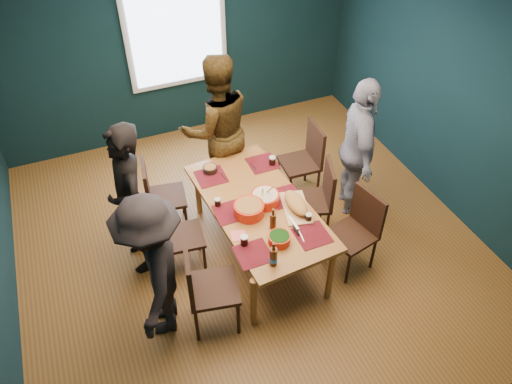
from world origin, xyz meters
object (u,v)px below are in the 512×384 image
(person_back, at_px, (217,129))
(bowl_herbs, at_px, (279,239))
(dining_table, at_px, (258,209))
(chair_left_mid, at_px, (174,232))
(person_near_left, at_px, (154,269))
(bowl_salad, at_px, (249,209))
(chair_left_near, at_px, (202,283))
(bowl_dumpling, at_px, (265,198))
(cutting_board, at_px, (296,204))
(person_right, at_px, (358,149))
(chair_left_far, at_px, (157,192))
(person_far_left, at_px, (131,201))
(chair_right_mid, at_px, (319,195))
(chair_right_far, at_px, (307,156))
(chair_right_near, at_px, (359,225))

(person_back, bearing_deg, bowl_herbs, 90.43)
(dining_table, xyz_separation_m, chair_left_mid, (-0.90, 0.12, -0.11))
(person_near_left, relative_size, bowl_salad, 5.16)
(bowl_salad, bearing_deg, chair_left_near, -140.81)
(bowl_salad, distance_m, bowl_dumpling, 0.24)
(chair_left_near, distance_m, person_back, 2.03)
(chair_left_mid, distance_m, cutting_board, 1.29)
(person_right, bearing_deg, chair_left_far, 96.77)
(chair_left_mid, distance_m, person_far_left, 0.54)
(bowl_dumpling, bearing_deg, person_right, 11.46)
(bowl_salad, height_order, bowl_herbs, bowl_salad)
(chair_right_mid, xyz_separation_m, person_back, (-0.77, 1.13, 0.37))
(person_near_left, distance_m, cutting_board, 1.58)
(bowl_salad, bearing_deg, bowl_herbs, -75.65)
(bowl_dumpling, bearing_deg, person_near_left, -158.94)
(chair_left_near, distance_m, cutting_board, 1.26)
(bowl_salad, bearing_deg, bowl_dumpling, 22.47)
(person_back, bearing_deg, person_right, 145.92)
(person_back, xyz_separation_m, person_near_left, (-1.19, -1.68, -0.12))
(chair_right_mid, xyz_separation_m, bowl_salad, (-0.89, -0.14, 0.23))
(person_far_left, relative_size, bowl_dumpling, 5.91)
(chair_right_far, xyz_separation_m, person_right, (0.39, -0.47, 0.31))
(person_far_left, xyz_separation_m, bowl_dumpling, (1.30, -0.38, -0.10))
(chair_left_far, relative_size, person_near_left, 0.58)
(person_near_left, height_order, cutting_board, person_near_left)
(person_far_left, bearing_deg, person_back, 121.49)
(chair_left_mid, xyz_separation_m, chair_right_far, (1.84, 0.60, 0.02))
(person_back, distance_m, bowl_salad, 1.28)
(chair_left_near, distance_m, chair_right_mid, 1.73)
(chair_right_far, bearing_deg, person_far_left, -167.89)
(bowl_salad, bearing_deg, chair_left_far, 130.71)
(chair_left_far, relative_size, chair_right_mid, 0.99)
(person_near_left, height_order, bowl_herbs, person_near_left)
(chair_right_far, bearing_deg, chair_left_far, -178.74)
(chair_right_mid, distance_m, person_far_left, 2.03)
(chair_left_mid, bearing_deg, chair_right_far, 24.59)
(chair_left_far, distance_m, bowl_dumpling, 1.27)
(chair_left_near, xyz_separation_m, bowl_herbs, (0.81, 0.09, 0.17))
(person_back, xyz_separation_m, bowl_dumpling, (0.10, -1.18, -0.14))
(chair_right_near, distance_m, person_back, 1.99)
(chair_right_near, bearing_deg, person_back, 105.86)
(person_near_left, bearing_deg, bowl_herbs, 104.41)
(chair_left_mid, relative_size, person_right, 0.53)
(chair_right_far, relative_size, person_back, 0.52)
(chair_right_mid, relative_size, person_far_left, 0.54)
(person_right, xyz_separation_m, bowl_herbs, (-1.35, -0.82, -0.11))
(bowl_dumpling, bearing_deg, chair_right_near, -32.54)
(chair_right_far, xyz_separation_m, person_far_left, (-2.17, -0.34, 0.31))
(chair_right_far, height_order, person_right, person_right)
(chair_left_far, height_order, person_right, person_right)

